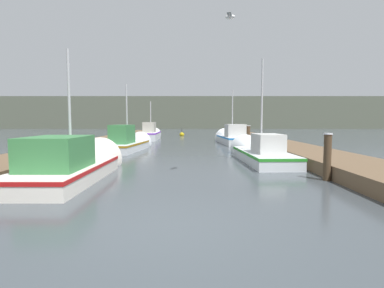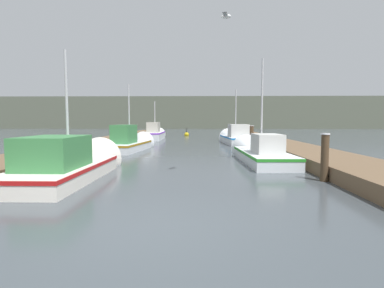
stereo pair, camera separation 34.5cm
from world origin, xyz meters
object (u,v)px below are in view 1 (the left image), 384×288
Objects in this scene: fishing_boat_4 at (152,134)px; mooring_piling_2 at (250,135)px; fishing_boat_2 at (130,143)px; seagull_lead at (232,17)px; channel_buoy at (183,135)px; fishing_boat_1 at (259,152)px; fishing_boat_3 at (233,137)px; mooring_piling_1 at (329,157)px; mooring_piling_0 at (238,133)px; fishing_boat_0 at (77,164)px.

mooring_piling_2 is (7.89, -5.53, 0.18)m from fishing_boat_4.
fishing_boat_2 is 0.94× the size of fishing_boat_4.
seagull_lead is (4.85, -18.70, 4.17)m from fishing_boat_4.
fishing_boat_4 is 10.44× the size of seagull_lead.
channel_buoy is at bearing 86.56° from fishing_boat_2.
fishing_boat_1 is 20.53m from channel_buoy.
mooring_piling_2 is (1.11, -0.97, 0.25)m from fishing_boat_3.
mooring_piling_1 reaches higher than mooring_piling_2.
fishing_boat_4 is 4.27× the size of mooring_piling_2.
fishing_boat_2 is at bearing 144.97° from fishing_boat_1.
mooring_piling_0 is at bearing 92.76° from mooring_piling_2.
fishing_boat_3 reaches higher than channel_buoy.
channel_buoy is (-5.25, 11.50, -0.54)m from mooring_piling_2.
fishing_boat_0 is at bearing 176.16° from mooring_piling_1.
mooring_piling_0 is at bearing -10.97° from fishing_boat_4.
fishing_boat_1 is 1.10× the size of fishing_boat_2.
fishing_boat_2 is 0.94× the size of fishing_boat_3.
fishing_boat_0 is 15.25m from fishing_boat_3.
mooring_piling_0 is (0.99, 12.79, 0.34)m from fishing_boat_1.
mooring_piling_2 is 1.34× the size of channel_buoy.
fishing_boat_3 is at bearing -105.76° from mooring_piling_0.
mooring_piling_2 is (1.19, 8.62, 0.35)m from fishing_boat_1.
fishing_boat_3 reaches higher than fishing_boat_0.
channel_buoy is at bearing 114.54° from mooring_piling_2.
fishing_boat_1 is 1.04× the size of fishing_boat_3.
fishing_boat_3 is (0.08, 9.58, 0.10)m from fishing_boat_1.
mooring_piling_2 is 12.66m from channel_buoy.
fishing_boat_2 is 8.97m from mooring_piling_2.
mooring_piling_0 is at bearing 65.81° from fishing_boat_0.
fishing_boat_3 is at bearing 93.70° from mooring_piling_1.
fishing_boat_0 is 18.54m from mooring_piling_0.
fishing_boat_3 is (6.62, 13.74, 0.02)m from fishing_boat_0.
seagull_lead is (2.21, -24.68, 4.53)m from channel_buoy.
channel_buoy is (2.48, 24.27, -0.26)m from fishing_boat_0.
fishing_boat_0 is at bearing -90.47° from fishing_boat_4.
fishing_boat_2 is 16.05m from channel_buoy.
fishing_boat_4 is at bearing 112.29° from mooring_piling_1.
fishing_boat_0 is 9.94× the size of seagull_lead.
fishing_boat_0 is at bearing -120.75° from fishing_boat_3.
seagull_lead reaches higher than fishing_boat_3.
fishing_boat_2 is at bearing 90.61° from fishing_boat_0.
fishing_boat_4 is 20.32m from mooring_piling_1.
mooring_piling_2 is at bearing -177.77° from seagull_lead.
fishing_boat_0 is 14.93m from mooring_piling_2.
fishing_boat_1 reaches higher than fishing_boat_2.
fishing_boat_2 reaches higher than mooring_piling_1.
seagull_lead is (-2.84, -17.35, 4.00)m from mooring_piling_0.
fishing_boat_2 reaches higher than fishing_boat_4.
fishing_boat_3 is 14.28m from mooring_piling_1.
fishing_boat_2 is 10.94m from seagull_lead.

